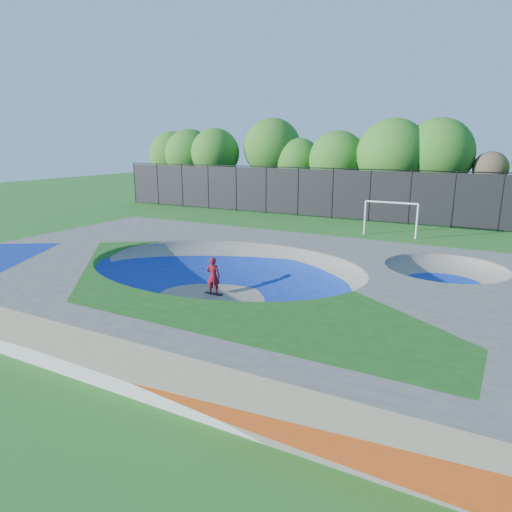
{
  "coord_description": "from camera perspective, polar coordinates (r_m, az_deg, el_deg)",
  "views": [
    {
      "loc": [
        9.07,
        -14.16,
        5.94
      ],
      "look_at": [
        -0.23,
        3.0,
        1.1
      ],
      "focal_mm": 32.0,
      "sensor_mm": 36.0,
      "label": 1
    }
  ],
  "objects": [
    {
      "name": "fence",
      "position": [
        36.51,
        14.04,
        7.47
      ],
      "size": [
        48.09,
        0.09,
        4.04
      ],
      "color": "black",
      "rests_on": "ground"
    },
    {
      "name": "skateboard",
      "position": [
        18.55,
        -5.32,
        -4.73
      ],
      "size": [
        0.8,
        0.31,
        0.05
      ],
      "primitive_type": "cube",
      "rotation": [
        0.0,
        0.0,
        0.12
      ],
      "color": "black",
      "rests_on": "ground"
    },
    {
      "name": "skater",
      "position": [
        18.32,
        -5.37,
        -2.52
      ],
      "size": [
        0.63,
        0.48,
        1.55
      ],
      "primitive_type": "imported",
      "rotation": [
        0.0,
        0.0,
        3.36
      ],
      "color": "red",
      "rests_on": "ground"
    },
    {
      "name": "treeline",
      "position": [
        41.1,
        14.77,
        12.08
      ],
      "size": [
        51.64,
        7.58,
        8.33
      ],
      "color": "#423521",
      "rests_on": "ground"
    },
    {
      "name": "ground",
      "position": [
        17.83,
        -3.96,
        -5.56
      ],
      "size": [
        120.0,
        120.0,
        0.0
      ],
      "primitive_type": "plane",
      "color": "#1F641B",
      "rests_on": "ground"
    },
    {
      "name": "soccer_goal",
      "position": [
        30.92,
        16.5,
        5.26
      ],
      "size": [
        3.45,
        0.12,
        2.28
      ],
      "color": "white",
      "rests_on": "ground"
    },
    {
      "name": "skate_deck",
      "position": [
        17.6,
        -4.0,
        -3.26
      ],
      "size": [
        22.0,
        14.0,
        1.5
      ],
      "primitive_type": "cube",
      "color": "gray",
      "rests_on": "ground"
    }
  ]
}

